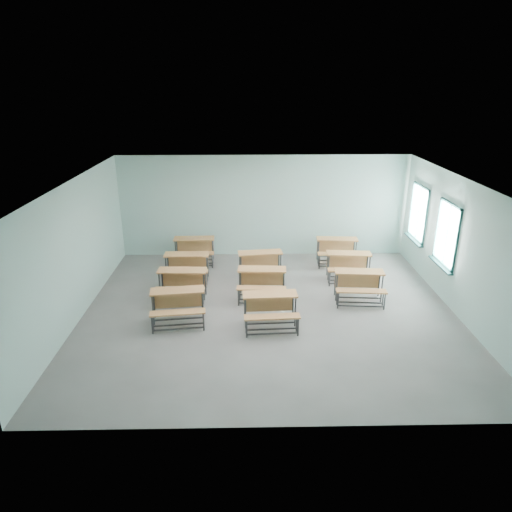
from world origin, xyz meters
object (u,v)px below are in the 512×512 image
Objects in this scene: desk_unit_r2c2 at (349,263)px; desk_unit_r3c2 at (337,247)px; desk_unit_r1c1 at (262,279)px; desk_unit_r2c0 at (187,264)px; desk_unit_r2c1 at (261,262)px; desk_unit_r1c0 at (182,281)px; desk_unit_r3c0 at (194,247)px; desk_unit_r0c0 at (178,302)px; desk_unit_r0c1 at (270,306)px; desk_unit_r1c2 at (359,282)px.

desk_unit_r3c2 is (-0.10, 1.26, 0.00)m from desk_unit_r2c2.
desk_unit_r1c1 and desk_unit_r2c0 have the same top height.
desk_unit_r1c1 is at bearing -97.32° from desk_unit_r2c1.
desk_unit_r1c0 is 2.05m from desk_unit_r1c1.
desk_unit_r3c0 is 4.39m from desk_unit_r3c2.
desk_unit_r1c0 is at bearing -92.67° from desk_unit_r3c0.
desk_unit_r0c1 is (2.13, -0.24, 0.00)m from desk_unit_r0c0.
desk_unit_r0c0 and desk_unit_r2c0 have the same top height.
desk_unit_r3c2 is (4.43, 2.41, 0.00)m from desk_unit_r1c0.
desk_unit_r2c1 is (0.01, 1.23, 0.00)m from desk_unit_r1c1.
desk_unit_r1c0 is at bearing -147.91° from desk_unit_r3c2.
desk_unit_r0c1 and desk_unit_r1c2 have the same top height.
desk_unit_r0c0 is 1.21m from desk_unit_r1c0.
desk_unit_r3c0 is (0.06, 1.39, 0.00)m from desk_unit_r2c0.
desk_unit_r2c1 is 1.03× the size of desk_unit_r2c2.
desk_unit_r1c2 is at bearing -1.43° from desk_unit_r1c1.
desk_unit_r2c2 is (4.53, 1.14, 0.00)m from desk_unit_r1c0.
desk_unit_r0c0 and desk_unit_r3c2 have the same top height.
desk_unit_r1c1 is at bearing -131.60° from desk_unit_r3c2.
desk_unit_r1c0 is 0.99× the size of desk_unit_r1c1.
desk_unit_r0c1 is 1.00× the size of desk_unit_r3c2.
desk_unit_r1c2 is 2.85m from desk_unit_r2c1.
desk_unit_r1c2 is at bearing 6.44° from desk_unit_r0c0.
desk_unit_r0c0 is 4.57m from desk_unit_r1c2.
desk_unit_r3c0 is (-4.47, 2.73, 0.00)m from desk_unit_r1c2.
desk_unit_r0c1 is at bearing -13.07° from desk_unit_r0c0.
desk_unit_r2c0 is (-2.21, 2.61, 0.00)m from desk_unit_r0c1.
desk_unit_r1c2 is 1.32m from desk_unit_r2c2.
desk_unit_r2c2 is 4.70m from desk_unit_r3c0.
desk_unit_r3c2 is at bearing 15.40° from desk_unit_r2c0.
desk_unit_r1c0 is 0.99× the size of desk_unit_r3c2.
desk_unit_r0c0 is at bearing -135.70° from desk_unit_r2c1.
desk_unit_r2c1 is 1.03× the size of desk_unit_r3c2.
desk_unit_r1c0 is 1.01× the size of desk_unit_r3c0.
desk_unit_r2c2 is at bearing 93.69° from desk_unit_r1c2.
desk_unit_r3c2 is at bearing 98.51° from desk_unit_r2c2.
desk_unit_r0c1 and desk_unit_r2c2 have the same top height.
desk_unit_r2c0 and desk_unit_r2c2 have the same top height.
desk_unit_r1c2 is at bearing -86.54° from desk_unit_r2c2.
desk_unit_r1c1 is 1.00× the size of desk_unit_r3c2.
desk_unit_r2c2 is at bearing 16.65° from desk_unit_r1c0.
desk_unit_r2c1 is at bearing -178.54° from desk_unit_r2c2.
desk_unit_r2c1 is 2.48m from desk_unit_r2c2.
desk_unit_r2c0 is at bearing 93.39° from desk_unit_r1c0.
desk_unit_r1c0 and desk_unit_r1c2 have the same top height.
desk_unit_r1c2 and desk_unit_r2c0 have the same top height.
desk_unit_r1c0 is 0.96× the size of desk_unit_r2c1.
desk_unit_r1c1 and desk_unit_r3c2 have the same top height.
desk_unit_r2c2 is (0.02, 1.32, 0.00)m from desk_unit_r1c2.
desk_unit_r3c0 is at bearing 115.04° from desk_unit_r0c1.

